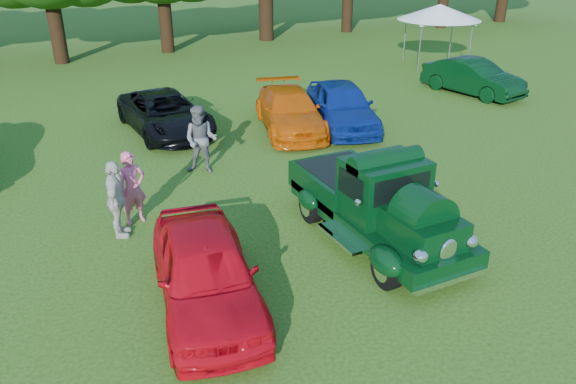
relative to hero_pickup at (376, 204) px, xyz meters
name	(u,v)px	position (x,y,z in m)	size (l,w,h in m)	color
ground	(329,251)	(-1.18, -0.02, -0.86)	(120.00, 120.00, 0.00)	#234810
hero_pickup	(376,204)	(0.00, 0.00, 0.00)	(2.37, 5.10, 1.99)	black
red_convertible	(206,271)	(-4.19, -0.69, -0.12)	(1.75, 4.34, 1.48)	red
back_car_black	(165,113)	(-2.17, 9.37, -0.18)	(2.25, 4.88, 1.36)	black
back_car_orange	(290,111)	(1.74, 7.65, -0.17)	(1.93, 4.75, 1.38)	#CD5307
back_car_blue	(342,105)	(3.49, 7.10, -0.07)	(1.88, 4.68, 1.59)	navy
back_car_green	(473,77)	(10.80, 8.42, -0.14)	(1.53, 4.40, 1.45)	black
spectator_pink	(132,188)	(-4.62, 3.22, 0.02)	(0.65, 0.42, 1.77)	#E25D84
spectator_grey	(201,140)	(-2.20, 5.41, 0.12)	(0.96, 0.74, 1.97)	slate
spectator_white	(116,200)	(-5.10, 2.69, 0.05)	(1.07, 0.44, 1.82)	beige
canopy_tent	(439,13)	(12.92, 13.36, 1.80)	(5.27, 5.27, 3.06)	white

